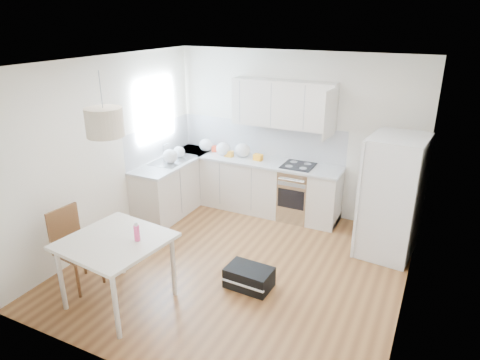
# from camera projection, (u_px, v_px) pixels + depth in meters

# --- Properties ---
(floor) EXTENTS (4.20, 4.20, 0.00)m
(floor) POSITION_uv_depth(u_px,v_px,m) (238.00, 266.00, 5.84)
(floor) COLOR brown
(floor) RESTS_ON ground
(ceiling) EXTENTS (4.20, 4.20, 0.00)m
(ceiling) POSITION_uv_depth(u_px,v_px,m) (238.00, 63.00, 4.86)
(ceiling) COLOR white
(ceiling) RESTS_ON wall_back
(wall_back) EXTENTS (4.20, 0.00, 4.20)m
(wall_back) POSITION_uv_depth(u_px,v_px,m) (294.00, 134.00, 7.11)
(wall_back) COLOR white
(wall_back) RESTS_ON floor
(wall_left) EXTENTS (0.00, 4.20, 4.20)m
(wall_left) POSITION_uv_depth(u_px,v_px,m) (109.00, 152.00, 6.21)
(wall_left) COLOR white
(wall_left) RESTS_ON floor
(wall_right) EXTENTS (0.00, 4.20, 4.20)m
(wall_right) POSITION_uv_depth(u_px,v_px,m) (417.00, 204.00, 4.49)
(wall_right) COLOR white
(wall_right) RESTS_ON floor
(window_glassblock) EXTENTS (0.02, 1.00, 1.00)m
(window_glassblock) POSITION_uv_depth(u_px,v_px,m) (155.00, 110.00, 7.02)
(window_glassblock) COLOR #BFE0F9
(window_glassblock) RESTS_ON wall_left
(cabinets_back) EXTENTS (3.00, 0.60, 0.88)m
(cabinets_back) POSITION_uv_depth(u_px,v_px,m) (253.00, 185.00, 7.43)
(cabinets_back) COLOR silver
(cabinets_back) RESTS_ON floor
(cabinets_left) EXTENTS (0.60, 1.80, 0.88)m
(cabinets_left) POSITION_uv_depth(u_px,v_px,m) (176.00, 185.00, 7.42)
(cabinets_left) COLOR silver
(cabinets_left) RESTS_ON floor
(counter_back) EXTENTS (3.02, 0.64, 0.04)m
(counter_back) POSITION_uv_depth(u_px,v_px,m) (253.00, 160.00, 7.27)
(counter_back) COLOR #BABCBF
(counter_back) RESTS_ON cabinets_back
(counter_left) EXTENTS (0.64, 1.82, 0.04)m
(counter_left) POSITION_uv_depth(u_px,v_px,m) (175.00, 160.00, 7.25)
(counter_left) COLOR #BABCBF
(counter_left) RESTS_ON cabinets_left
(backsplash_back) EXTENTS (3.00, 0.01, 0.58)m
(backsplash_back) POSITION_uv_depth(u_px,v_px,m) (261.00, 138.00, 7.40)
(backsplash_back) COLOR silver
(backsplash_back) RESTS_ON wall_back
(backsplash_left) EXTENTS (0.01, 1.80, 0.58)m
(backsplash_left) POSITION_uv_depth(u_px,v_px,m) (159.00, 141.00, 7.26)
(backsplash_left) COLOR silver
(backsplash_left) RESTS_ON wall_left
(upper_cabinets) EXTENTS (1.70, 0.32, 0.75)m
(upper_cabinets) POSITION_uv_depth(u_px,v_px,m) (283.00, 104.00, 6.85)
(upper_cabinets) COLOR silver
(upper_cabinets) RESTS_ON wall_back
(range_oven) EXTENTS (0.50, 0.61, 0.88)m
(range_oven) POSITION_uv_depth(u_px,v_px,m) (297.00, 193.00, 7.10)
(range_oven) COLOR #BBBEC0
(range_oven) RESTS_ON floor
(sink) EXTENTS (0.50, 0.80, 0.16)m
(sink) POSITION_uv_depth(u_px,v_px,m) (173.00, 160.00, 7.21)
(sink) COLOR #BBBEC0
(sink) RESTS_ON counter_left
(refrigerator) EXTENTS (0.91, 0.94, 1.72)m
(refrigerator) POSITION_uv_depth(u_px,v_px,m) (393.00, 197.00, 5.91)
(refrigerator) COLOR white
(refrigerator) RESTS_ON floor
(dining_table) EXTENTS (1.18, 1.18, 0.84)m
(dining_table) POSITION_uv_depth(u_px,v_px,m) (116.00, 247.00, 4.86)
(dining_table) COLOR beige
(dining_table) RESTS_ON floor
(dining_chair) EXTENTS (0.48, 0.48, 1.02)m
(dining_chair) POSITION_uv_depth(u_px,v_px,m) (78.00, 250.00, 5.26)
(dining_chair) COLOR #4A2616
(dining_chair) RESTS_ON floor
(drink_bottle) EXTENTS (0.07, 0.07, 0.22)m
(drink_bottle) POSITION_uv_depth(u_px,v_px,m) (137.00, 232.00, 4.76)
(drink_bottle) COLOR #E63F7A
(drink_bottle) RESTS_ON dining_table
(gym_bag) EXTENTS (0.58, 0.40, 0.26)m
(gym_bag) POSITION_uv_depth(u_px,v_px,m) (249.00, 277.00, 5.36)
(gym_bag) COLOR black
(gym_bag) RESTS_ON floor
(pendant_lamp) EXTENTS (0.40, 0.40, 0.30)m
(pendant_lamp) POSITION_uv_depth(u_px,v_px,m) (104.00, 122.00, 4.38)
(pendant_lamp) COLOR beige
(pendant_lamp) RESTS_ON ceiling
(grocery_bag_a) EXTENTS (0.25, 0.22, 0.23)m
(grocery_bag_a) POSITION_uv_depth(u_px,v_px,m) (206.00, 145.00, 7.64)
(grocery_bag_a) COLOR white
(grocery_bag_a) RESTS_ON counter_back
(grocery_bag_b) EXTENTS (0.26, 0.22, 0.23)m
(grocery_bag_b) POSITION_uv_depth(u_px,v_px,m) (223.00, 149.00, 7.40)
(grocery_bag_b) COLOR white
(grocery_bag_b) RESTS_ON counter_back
(grocery_bag_c) EXTENTS (0.27, 0.23, 0.24)m
(grocery_bag_c) POSITION_uv_depth(u_px,v_px,m) (243.00, 150.00, 7.33)
(grocery_bag_c) COLOR white
(grocery_bag_c) RESTS_ON counter_back
(grocery_bag_d) EXTENTS (0.21, 0.18, 0.19)m
(grocery_bag_d) POSITION_uv_depth(u_px,v_px,m) (179.00, 152.00, 7.33)
(grocery_bag_d) COLOR white
(grocery_bag_d) RESTS_ON counter_back
(grocery_bag_e) EXTENTS (0.26, 0.22, 0.23)m
(grocery_bag_e) POSITION_uv_depth(u_px,v_px,m) (170.00, 156.00, 7.03)
(grocery_bag_e) COLOR white
(grocery_bag_e) RESTS_ON counter_left
(snack_orange) EXTENTS (0.16, 0.11, 0.10)m
(snack_orange) POSITION_uv_depth(u_px,v_px,m) (258.00, 157.00, 7.18)
(snack_orange) COLOR orange
(snack_orange) RESTS_ON counter_back
(snack_yellow) EXTENTS (0.16, 0.11, 0.10)m
(snack_yellow) POSITION_uv_depth(u_px,v_px,m) (229.00, 154.00, 7.37)
(snack_yellow) COLOR orange
(snack_yellow) RESTS_ON counter_back
(snack_red) EXTENTS (0.18, 0.15, 0.10)m
(snack_red) POSITION_uv_depth(u_px,v_px,m) (216.00, 149.00, 7.64)
(snack_red) COLOR red
(snack_red) RESTS_ON counter_back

